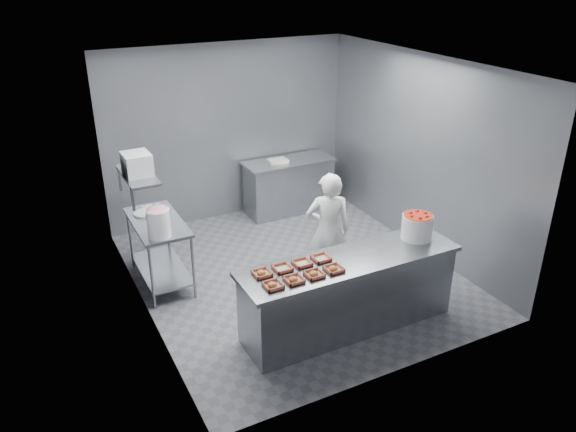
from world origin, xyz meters
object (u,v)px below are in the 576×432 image
object	(u,v)px
tray_4	(262,273)
worker	(328,231)
tray_3	(334,269)
tray_6	(302,263)
back_counter	(289,186)
tray_1	(294,279)
strawberry_tub	(417,226)
appliance	(137,164)
tray_0	(273,285)
glaze_bucket	(159,222)
prep_table	(159,242)
tray_5	(282,268)
service_counter	(349,293)
tray_7	(321,258)
tray_2	(314,274)

from	to	relation	value
tray_4	worker	world-z (taller)	worker
tray_3	tray_6	size ratio (longest dim) A/B	1.00
back_counter	tray_1	world-z (taller)	tray_1
strawberry_tub	appliance	xyz separation A→B (m)	(-2.79, 1.85, 0.64)
tray_0	glaze_bucket	world-z (taller)	glaze_bucket
prep_table	tray_1	bearing A→B (deg)	-67.42
tray_3	tray_5	bearing A→B (deg)	150.65
service_counter	tray_6	world-z (taller)	tray_6
tray_4	worker	xyz separation A→B (m)	(1.29, 0.80, -0.15)
tray_7	glaze_bucket	size ratio (longest dim) A/B	0.44
tray_4	strawberry_tub	world-z (taller)	strawberry_tub
service_counter	tray_4	world-z (taller)	tray_4
tray_6	appliance	size ratio (longest dim) A/B	0.53
strawberry_tub	tray_6	bearing A→B (deg)	177.70
prep_table	glaze_bucket	world-z (taller)	glaze_bucket
tray_4	glaze_bucket	bearing A→B (deg)	117.25
back_counter	tray_1	xyz separation A→B (m)	(-1.68, -3.38, 0.47)
tray_0	strawberry_tub	distance (m)	2.01
prep_table	tray_7	world-z (taller)	tray_7
back_counter	appliance	xyz separation A→B (m)	(-2.72, -1.33, 1.25)
tray_0	tray_5	distance (m)	0.36
tray_0	glaze_bucket	size ratio (longest dim) A/B	0.44
tray_6	worker	size ratio (longest dim) A/B	0.12
prep_table	tray_4	distance (m)	1.95
tray_3	appliance	size ratio (longest dim) A/B	0.53
prep_table	worker	size ratio (longest dim) A/B	0.77
tray_6	strawberry_tub	world-z (taller)	strawberry_tub
tray_2	worker	size ratio (longest dim) A/B	0.12
tray_7	tray_0	bearing A→B (deg)	-159.65
prep_table	tray_5	world-z (taller)	tray_5
tray_3	glaze_bucket	world-z (taller)	glaze_bucket
back_counter	tray_7	world-z (taller)	tray_7
prep_table	tray_2	bearing A→B (deg)	-62.03
service_counter	worker	bearing A→B (deg)	73.87
tray_7	appliance	world-z (taller)	appliance
tray_3	tray_4	distance (m)	0.77
back_counter	worker	world-z (taller)	worker
tray_4	tray_0	bearing A→B (deg)	-90.00
tray_1	tray_3	distance (m)	0.48
tray_0	worker	size ratio (longest dim) A/B	0.12
service_counter	glaze_bucket	size ratio (longest dim) A/B	6.11
appliance	glaze_bucket	bearing A→B (deg)	-79.65
tray_0	strawberry_tub	world-z (taller)	strawberry_tub
strawberry_tub	appliance	distance (m)	3.40
tray_4	appliance	distance (m)	2.11
back_counter	tray_3	bearing A→B (deg)	-109.57
prep_table	appliance	bearing A→B (deg)	-170.67
prep_table	glaze_bucket	size ratio (longest dim) A/B	2.82
tray_6	appliance	world-z (taller)	appliance
worker	tray_1	bearing A→B (deg)	68.61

